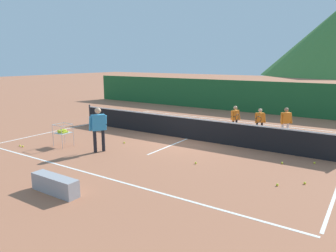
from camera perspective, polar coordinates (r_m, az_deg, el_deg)
ground_plane at (r=13.97m, az=3.49°, el=-2.32°), size 120.00×120.00×0.00m
line_baseline_near at (r=9.86m, az=-12.75°, el=-8.67°), size 12.33×0.08×0.01m
line_baseline_far at (r=18.47m, az=11.48°, el=0.95°), size 12.33×0.08×0.01m
line_sideline_west at (r=17.79m, az=-13.93°, el=0.43°), size 0.08×10.53×0.01m
line_service_center at (r=13.97m, az=3.49°, el=-2.31°), size 0.08×5.82×0.01m
tennis_net at (r=13.86m, az=3.52°, el=-0.32°), size 12.31×0.08×1.05m
instructor at (r=12.06m, az=-12.44°, el=0.10°), size 0.54×0.84×1.69m
student_0 at (r=15.10m, az=12.03°, el=1.59°), size 0.42×0.70×1.32m
student_1 at (r=14.97m, az=16.24°, el=1.15°), size 0.48×0.67×1.26m
student_2 at (r=14.85m, az=20.50°, el=1.04°), size 0.49×0.50×1.37m
ball_cart at (r=13.34m, az=-18.48°, el=-0.96°), size 0.58×0.58×0.90m
tennis_ball_0 at (r=13.88m, az=-24.75°, el=-3.36°), size 0.07×0.07×0.07m
tennis_ball_1 at (r=9.35m, az=19.15°, el=-9.99°), size 0.07×0.07×0.07m
tennis_ball_2 at (r=11.29m, az=19.92°, el=-6.28°), size 0.07×0.07×0.07m
tennis_ball_3 at (r=14.03m, az=-25.17°, el=-3.24°), size 0.07×0.07×0.07m
tennis_ball_4 at (r=10.66m, az=5.04°, el=-6.66°), size 0.07×0.07×0.07m
tennis_ball_5 at (r=11.71m, az=24.96°, el=-6.06°), size 0.07×0.07×0.07m
tennis_ball_6 at (r=13.30m, az=-7.93°, el=-2.99°), size 0.07×0.07×0.07m
tennis_ball_7 at (r=9.75m, az=23.48°, el=-9.43°), size 0.07×0.07×0.07m
windscreen_fence at (r=21.54m, az=15.12°, el=5.10°), size 27.12×0.08×2.09m
courtside_bench at (r=8.85m, az=-19.73°, el=-9.94°), size 1.50×0.36×0.46m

